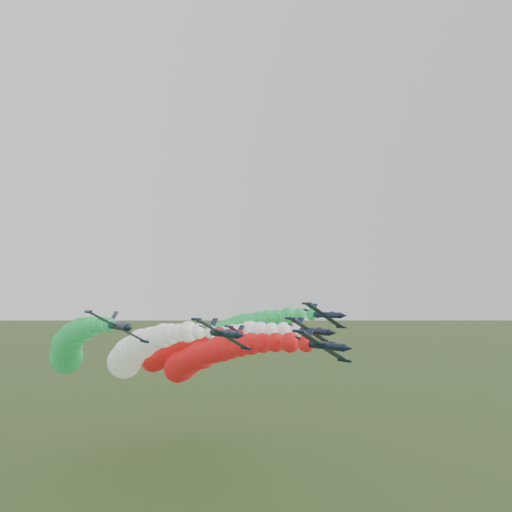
% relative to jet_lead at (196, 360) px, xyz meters
% --- Properties ---
extents(jet_lead, '(17.88, 80.54, 18.63)m').
position_rel_jet_lead_xyz_m(jet_lead, '(0.00, 0.00, 0.00)').
color(jet_lead, black).
rests_on(jet_lead, ground).
extents(jet_inner_left, '(18.71, 81.38, 19.46)m').
position_rel_jet_lead_xyz_m(jet_inner_left, '(-11.30, 11.94, 1.29)').
color(jet_inner_left, black).
rests_on(jet_inner_left, ground).
extents(jet_inner_right, '(17.77, 80.43, 18.52)m').
position_rel_jet_lead_xyz_m(jet_inner_right, '(6.10, 10.43, 1.28)').
color(jet_inner_right, black).
rests_on(jet_inner_right, ground).
extents(jet_outer_left, '(18.47, 81.13, 19.21)m').
position_rel_jet_lead_xyz_m(jet_outer_left, '(-25.27, 19.02, 2.79)').
color(jet_outer_left, black).
rests_on(jet_outer_left, ground).
extents(jet_outer_right, '(17.86, 80.53, 18.61)m').
position_rel_jet_lead_xyz_m(jet_outer_right, '(16.12, 18.13, 3.73)').
color(jet_outer_right, black).
rests_on(jet_outer_right, ground).
extents(jet_trail, '(17.80, 80.46, 18.54)m').
position_rel_jet_lead_xyz_m(jet_trail, '(3.19, 25.72, -0.62)').
color(jet_trail, black).
rests_on(jet_trail, ground).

